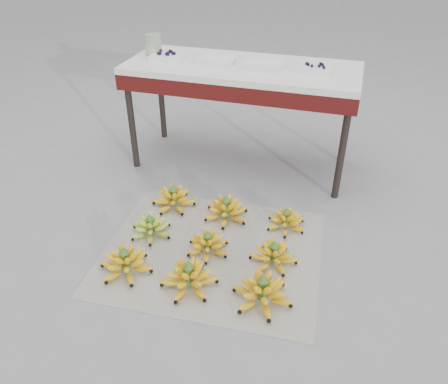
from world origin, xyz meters
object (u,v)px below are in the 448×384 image
(bunch_front_left, at_px, (126,263))
(bunch_back_left, at_px, (174,199))
(tray_left, at_px, (216,61))
(tray_right, at_px, (264,65))
(glass_jar, at_px, (154,45))
(bunch_mid_right, at_px, (273,255))
(newspaper_mat, at_px, (212,252))
(bunch_front_center, at_px, (189,278))
(bunch_mid_left, at_px, (151,228))
(bunch_mid_center, at_px, (208,244))
(tray_far_left, at_px, (168,56))
(bunch_back_right, at_px, (286,221))
(bunch_back_center, at_px, (226,210))
(vendor_table, at_px, (242,77))
(bunch_front_right, at_px, (262,292))
(tray_far_right, at_px, (315,69))

(bunch_front_left, relative_size, bunch_back_left, 1.05)
(tray_left, height_order, tray_right, tray_right)
(bunch_back_left, relative_size, glass_jar, 2.18)
(bunch_back_left, bearing_deg, tray_right, 68.03)
(bunch_mid_right, xyz_separation_m, tray_right, (-0.32, 1.04, 0.74))
(newspaper_mat, relative_size, tray_left, 5.00)
(bunch_front_center, xyz_separation_m, bunch_mid_left, (-0.38, 0.35, -0.01))
(bunch_back_left, distance_m, tray_right, 1.09)
(bunch_mid_center, bearing_deg, newspaper_mat, 41.44)
(tray_far_left, bearing_deg, glass_jar, 154.19)
(bunch_front_center, distance_m, bunch_back_right, 0.77)
(bunch_front_left, relative_size, bunch_back_center, 1.00)
(bunch_front_left, bearing_deg, newspaper_mat, 49.59)
(tray_left, bearing_deg, vendor_table, 8.52)
(bunch_back_left, bearing_deg, bunch_mid_right, -15.16)
(tray_far_left, distance_m, tray_left, 0.36)
(bunch_back_right, xyz_separation_m, glass_jar, (-1.17, 0.76, 0.80))
(bunch_front_right, relative_size, tray_far_right, 1.71)
(bunch_mid_left, height_order, vendor_table, vendor_table)
(newspaper_mat, distance_m, tray_left, 1.35)
(bunch_back_right, bearing_deg, newspaper_mat, -148.13)
(tray_far_right, bearing_deg, vendor_table, 178.09)
(bunch_mid_right, relative_size, tray_right, 1.14)
(newspaper_mat, relative_size, glass_jar, 8.33)
(glass_jar, bearing_deg, bunch_back_center, -44.64)
(bunch_mid_center, bearing_deg, bunch_front_left, -120.83)
(bunch_mid_center, xyz_separation_m, bunch_back_center, (0.01, 0.35, 0.01))
(bunch_front_center, bearing_deg, bunch_mid_left, 127.90)
(bunch_back_right, height_order, glass_jar, glass_jar)
(bunch_front_center, height_order, bunch_back_right, bunch_front_center)
(bunch_mid_left, xyz_separation_m, tray_right, (0.45, 1.00, 0.74))
(tray_right, bearing_deg, bunch_front_right, -76.47)
(newspaper_mat, xyz_separation_m, bunch_mid_right, (0.36, 0.01, 0.06))
(bunch_front_right, bearing_deg, bunch_back_center, 140.62)
(newspaper_mat, height_order, tray_left, tray_left)
(bunch_mid_center, bearing_deg, bunch_mid_left, -165.54)
(tray_far_left, relative_size, tray_far_right, 1.08)
(bunch_front_center, bearing_deg, bunch_back_right, 48.72)
(bunch_back_center, bearing_deg, bunch_back_right, -11.83)
(bunch_mid_left, height_order, bunch_mid_right, bunch_mid_right)
(bunch_back_left, distance_m, tray_left, 1.01)
(bunch_front_right, xyz_separation_m, bunch_back_right, (0.01, 0.64, -0.01))
(bunch_front_right, distance_m, tray_far_right, 1.54)
(bunch_front_left, height_order, bunch_front_center, bunch_front_center)
(vendor_table, distance_m, tray_far_right, 0.52)
(bunch_mid_right, distance_m, vendor_table, 1.33)
(tray_left, xyz_separation_m, tray_right, (0.34, -0.00, 0.00))
(newspaper_mat, relative_size, bunch_back_left, 3.82)
(bunch_front_center, height_order, vendor_table, vendor_table)
(bunch_mid_center, distance_m, tray_far_left, 1.44)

